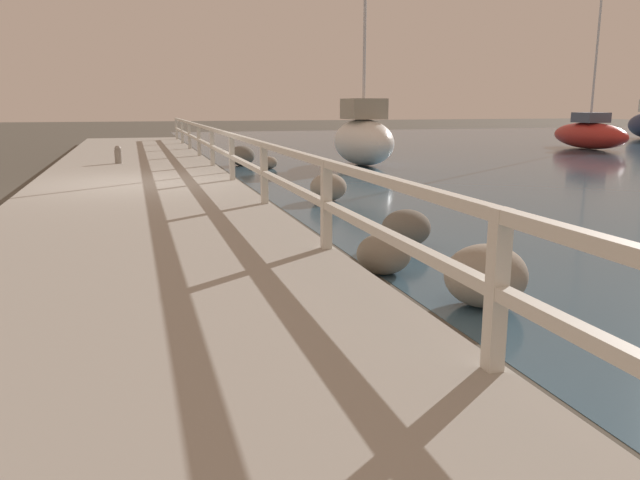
% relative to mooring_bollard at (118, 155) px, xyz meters
% --- Properties ---
extents(ground_plane, '(120.00, 120.00, 0.00)m').
position_rel_mooring_bollard_xyz_m(ground_plane, '(0.40, -4.51, -0.50)').
color(ground_plane, '#4C473D').
extents(dock_walkway, '(3.99, 36.00, 0.27)m').
position_rel_mooring_bollard_xyz_m(dock_walkway, '(0.40, -4.51, -0.36)').
color(dock_walkway, '#9E998E').
rests_on(dock_walkway, ground).
extents(railing, '(0.10, 32.50, 0.94)m').
position_rel_mooring_bollard_xyz_m(railing, '(2.29, -4.51, 0.42)').
color(railing, silver).
rests_on(railing, dock_walkway).
extents(boulder_downstream, '(0.59, 0.53, 0.44)m').
position_rel_mooring_bollard_xyz_m(boulder_downstream, '(2.86, -11.21, -0.28)').
color(boulder_downstream, slate).
rests_on(boulder_downstream, ground).
extents(boulder_far_strip, '(0.63, 0.57, 0.47)m').
position_rel_mooring_bollard_xyz_m(boulder_far_strip, '(3.63, -10.06, -0.26)').
color(boulder_far_strip, '#666056').
rests_on(boulder_far_strip, ground).
extents(boulder_water_edge, '(0.69, 0.62, 0.52)m').
position_rel_mooring_bollard_xyz_m(boulder_water_edge, '(3.84, -6.11, -0.24)').
color(boulder_water_edge, gray).
rests_on(boulder_water_edge, ground).
extents(boulder_mid_strip, '(0.75, 0.67, 0.56)m').
position_rel_mooring_bollard_xyz_m(boulder_mid_strip, '(3.31, -12.47, -0.22)').
color(boulder_mid_strip, gray).
rests_on(boulder_mid_strip, ground).
extents(boulder_upstream, '(0.78, 0.70, 0.59)m').
position_rel_mooring_bollard_xyz_m(boulder_upstream, '(3.46, 1.31, -0.20)').
color(boulder_upstream, '#666056').
rests_on(boulder_upstream, ground).
extents(boulder_near_dock, '(0.46, 0.42, 0.35)m').
position_rel_mooring_bollard_xyz_m(boulder_near_dock, '(4.04, 0.15, -0.32)').
color(boulder_near_dock, gray).
rests_on(boulder_near_dock, ground).
extents(mooring_bollard, '(0.19, 0.19, 0.46)m').
position_rel_mooring_bollard_xyz_m(mooring_bollard, '(0.00, 0.00, 0.00)').
color(mooring_bollard, gray).
rests_on(mooring_bollard, dock_walkway).
extents(sailboat_red, '(1.68, 4.46, 7.76)m').
position_rel_mooring_bollard_xyz_m(sailboat_red, '(18.32, 4.45, 0.12)').
color(sailboat_red, red).
rests_on(sailboat_red, water_surface).
extents(sailboat_white, '(1.49, 3.18, 7.86)m').
position_rel_mooring_bollard_xyz_m(sailboat_white, '(6.93, 0.35, 0.32)').
color(sailboat_white, white).
rests_on(sailboat_white, water_surface).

